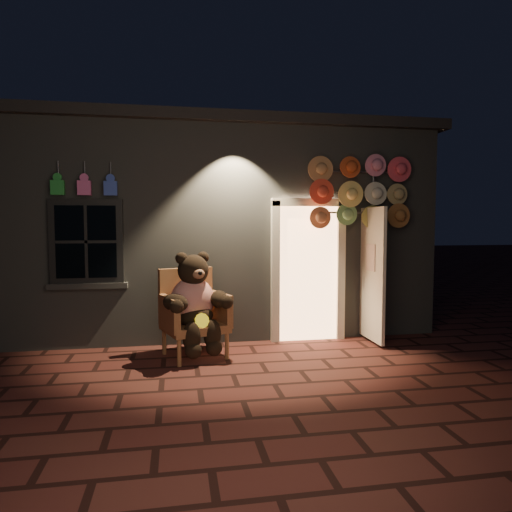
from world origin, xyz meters
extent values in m
plane|color=#4F241E|center=(0.00, 0.00, 0.00)|extent=(60.00, 60.00, 0.00)
cube|color=slate|center=(0.00, 4.00, 1.65)|extent=(7.00, 5.00, 3.30)
cube|color=black|center=(0.00, 4.00, 3.38)|extent=(7.30, 5.30, 0.16)
cube|color=black|center=(-1.90, 1.46, 1.55)|extent=(1.00, 0.10, 1.20)
cube|color=black|center=(-1.90, 1.43, 1.55)|extent=(0.82, 0.06, 1.02)
cube|color=slate|center=(-1.90, 1.46, 0.92)|extent=(1.10, 0.14, 0.08)
cube|color=#E7A268|center=(1.35, 1.48, 1.05)|extent=(0.92, 0.10, 2.10)
cube|color=beige|center=(0.83, 1.44, 1.05)|extent=(0.12, 0.12, 2.20)
cube|color=beige|center=(1.87, 1.44, 1.05)|extent=(0.12, 0.12, 2.20)
cube|color=beige|center=(1.35, 1.44, 2.13)|extent=(1.16, 0.12, 0.12)
cube|color=beige|center=(2.25, 1.10, 1.05)|extent=(0.05, 0.80, 2.00)
cube|color=#258933|center=(-2.25, 1.38, 2.30)|extent=(0.18, 0.07, 0.20)
cylinder|color=#59595E|center=(-2.25, 1.44, 2.55)|extent=(0.02, 0.02, 0.25)
cube|color=#D15695|center=(-1.90, 1.38, 2.30)|extent=(0.18, 0.07, 0.20)
cylinder|color=#59595E|center=(-1.90, 1.44, 2.55)|extent=(0.02, 0.02, 0.25)
cube|color=#2F45A5|center=(-1.55, 1.38, 2.30)|extent=(0.18, 0.07, 0.20)
cylinder|color=#59595E|center=(-1.55, 1.44, 2.55)|extent=(0.02, 0.02, 0.25)
cube|color=olive|center=(-0.42, 0.83, 0.41)|extent=(0.97, 0.93, 0.11)
cube|color=olive|center=(-0.53, 1.14, 0.80)|extent=(0.76, 0.33, 0.77)
cube|color=olive|center=(-0.76, 0.69, 0.63)|extent=(0.30, 0.66, 0.44)
cube|color=olive|center=(-0.07, 0.93, 0.63)|extent=(0.30, 0.66, 0.44)
cylinder|color=olive|center=(-0.63, 0.43, 0.18)|extent=(0.06, 0.06, 0.35)
cylinder|color=olive|center=(0.00, 0.64, 0.18)|extent=(0.06, 0.06, 0.35)
cylinder|color=olive|center=(-0.83, 1.02, 0.18)|extent=(0.06, 0.06, 0.35)
cylinder|color=olive|center=(-0.20, 1.23, 0.18)|extent=(0.06, 0.06, 0.35)
ellipsoid|color=red|center=(-0.45, 0.86, 0.76)|extent=(0.74, 0.66, 0.64)
ellipsoid|color=black|center=(-0.42, 0.79, 0.57)|extent=(0.62, 0.57, 0.30)
sphere|color=black|center=(-0.43, 0.82, 1.19)|extent=(0.53, 0.53, 0.41)
sphere|color=black|center=(-0.59, 0.79, 1.35)|extent=(0.16, 0.16, 0.16)
sphere|color=black|center=(-0.30, 0.89, 1.35)|extent=(0.16, 0.16, 0.16)
ellipsoid|color=#905E41|center=(-0.37, 0.64, 1.15)|extent=(0.19, 0.16, 0.13)
ellipsoid|color=black|center=(-0.67, 0.57, 0.79)|extent=(0.45, 0.48, 0.23)
ellipsoid|color=black|center=(-0.09, 0.77, 0.79)|extent=(0.24, 0.43, 0.23)
ellipsoid|color=black|center=(-0.47, 0.49, 0.36)|extent=(0.23, 0.23, 0.40)
ellipsoid|color=black|center=(-0.20, 0.58, 0.36)|extent=(0.23, 0.23, 0.40)
sphere|color=black|center=(-0.46, 0.44, 0.19)|extent=(0.22, 0.22, 0.22)
sphere|color=black|center=(-0.18, 0.53, 0.19)|extent=(0.22, 0.22, 0.22)
cylinder|color=yellow|center=(-0.34, 0.54, 0.55)|extent=(0.21, 0.14, 0.19)
cylinder|color=#59595E|center=(2.37, 1.38, 1.40)|extent=(0.04, 0.04, 2.81)
cylinder|color=#59595E|center=(2.05, 1.36, 2.60)|extent=(1.25, 0.03, 0.03)
cylinder|color=#59595E|center=(2.05, 1.36, 2.29)|extent=(1.25, 0.03, 0.03)
cylinder|color=#59595E|center=(2.05, 1.36, 1.98)|extent=(1.25, 0.03, 0.03)
cylinder|color=#BD814F|center=(1.50, 1.30, 2.65)|extent=(0.35, 0.11, 0.36)
cylinder|color=#C74920|center=(1.92, 1.27, 2.65)|extent=(0.35, 0.11, 0.36)
cylinder|color=pink|center=(2.33, 1.24, 2.65)|extent=(0.35, 0.11, 0.36)
cylinder|color=#F8495B|center=(2.75, 1.30, 2.65)|extent=(0.35, 0.11, 0.36)
cylinder|color=#FB4730|center=(1.50, 1.27, 2.29)|extent=(0.35, 0.11, 0.36)
cylinder|color=#F6D772|center=(1.92, 1.24, 2.29)|extent=(0.35, 0.11, 0.36)
cylinder|color=beige|center=(2.33, 1.30, 2.29)|extent=(0.35, 0.11, 0.36)
cylinder|color=tan|center=(2.75, 1.27, 2.29)|extent=(0.35, 0.11, 0.36)
cylinder|color=#FF8F56|center=(1.50, 1.24, 1.92)|extent=(0.35, 0.11, 0.36)
cylinder|color=#76AD6A|center=(1.92, 1.30, 1.92)|extent=(0.35, 0.11, 0.36)
cylinder|color=tan|center=(2.33, 1.27, 1.92)|extent=(0.35, 0.11, 0.36)
cylinder|color=#9A5E2E|center=(2.75, 1.24, 1.92)|extent=(0.35, 0.11, 0.36)
camera|label=1|loc=(-0.65, -5.31, 1.80)|focal=32.00mm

